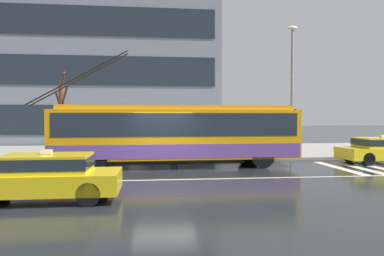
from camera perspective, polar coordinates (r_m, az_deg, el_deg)
ground_plane at (r=14.48m, az=-4.37°, el=-7.33°), size 160.00×160.00×0.00m
sidewalk_slab at (r=23.41m, az=-5.13°, el=-3.70°), size 80.00×10.00×0.14m
crosswalk_stripe_edge_near at (r=17.57m, az=22.17°, el=-5.84°), size 0.44×4.40×0.01m
crosswalk_stripe_inner_a at (r=18.01m, az=24.70°, el=-5.69°), size 0.44×4.40×0.01m
crosswalk_stripe_center at (r=18.49m, az=27.10°, el=-5.53°), size 0.44×4.40×0.01m
lane_centre_line at (r=13.30m, az=-4.19°, el=-8.13°), size 72.00×0.14×0.01m
trolleybus at (r=16.76m, az=-2.39°, el=-0.76°), size 12.11×2.81×5.24m
taxi_oncoming_near at (r=10.72m, az=-22.44°, el=-6.86°), size 4.26×1.76×1.39m
bus_shelter at (r=20.38m, az=-10.94°, el=0.82°), size 3.52×1.75×2.41m
pedestrian_at_shelter at (r=20.74m, az=-6.30°, el=-1.54°), size 0.42×0.42×1.63m
pedestrian_approaching_curb at (r=18.93m, az=-2.82°, el=0.06°), size 1.33×1.33×1.94m
pedestrian_walking_past at (r=20.14m, az=-2.65°, el=0.03°), size 1.35×1.35×1.94m
street_lamp at (r=20.94m, az=15.48°, el=7.32°), size 0.60×0.32×7.17m
street_tree_bare at (r=21.21m, az=-19.87°, el=2.03°), size 0.72×1.29×4.58m
office_tower_corner_left at (r=36.66m, az=-12.91°, el=13.36°), size 19.53×14.70×19.39m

